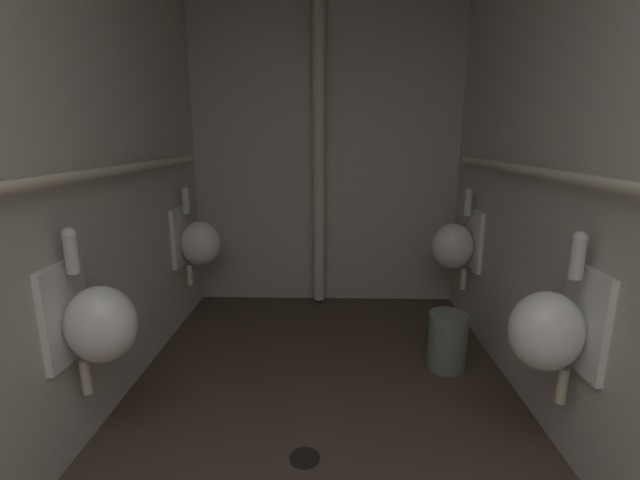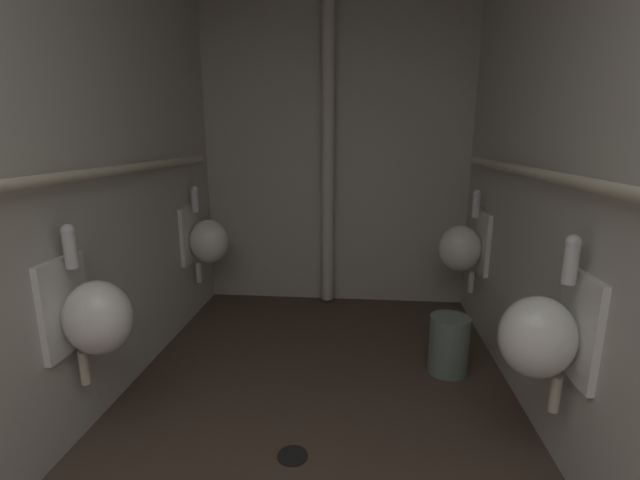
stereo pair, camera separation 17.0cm
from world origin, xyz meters
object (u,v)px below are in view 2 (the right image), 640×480
Objects in this scene: urinal_right_mid at (543,335)px; waste_bin at (449,345)px; urinal_right_far at (463,247)px; floor_drain at (293,455)px; urinal_left_far at (206,240)px; standpipe_back_wall at (328,150)px; urinal_left_mid at (94,315)px.

waste_bin is (-0.19, 0.81, -0.46)m from urinal_right_mid.
urinal_right_far is 5.39× the size of floor_drain.
urinal_right_mid is at bearing -90.00° from urinal_right_far.
floor_drain is (0.89, -1.48, -0.64)m from urinal_left_far.
urinal_right_far reaches higher than waste_bin.
urinal_right_far is 0.29× the size of standpipe_back_wall.
standpipe_back_wall reaches higher than waste_bin.
urinal_right_far is (1.92, 1.41, 0.00)m from urinal_left_mid.
urinal_left_far is (0.00, 1.46, 0.00)m from urinal_left_mid.
waste_bin is (1.73, 0.80, -0.46)m from urinal_left_mid.
floor_drain is at bearing -58.97° from urinal_left_far.
urinal_left_far is 1.92m from urinal_right_far.
urinal_right_mid is (1.92, -1.47, 0.00)m from urinal_left_far.
urinal_left_mid is at bearing -143.58° from urinal_right_far.
floor_drain is (-1.02, -0.01, -0.64)m from urinal_right_mid.
urinal_right_mid is at bearing 0.40° from floor_drain.
urinal_left_mid is 1.46m from urinal_left_far.
standpipe_back_wall is at bearing 26.45° from urinal_left_far.
urinal_right_mid is at bearing -37.56° from urinal_left_far.
urinal_left_mid is 1.00× the size of urinal_right_far.
urinal_left_mid is at bearing -115.31° from standpipe_back_wall.
standpipe_back_wall reaches higher than urinal_right_mid.
urinal_left_mid is 1.10m from floor_drain.
floor_drain is at bearing -179.60° from urinal_right_mid.
urinal_right_mid is 2.10× the size of waste_bin.
urinal_right_far reaches higher than floor_drain.
standpipe_back_wall is at bearing 117.86° from urinal_right_mid.
standpipe_back_wall is at bearing 64.69° from urinal_left_mid.
urinal_right_mid is 5.39× the size of floor_drain.
waste_bin is (0.84, 0.82, 0.18)m from floor_drain.
standpipe_back_wall reaches higher than urinal_left_far.
waste_bin is at bearing -53.18° from standpipe_back_wall.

